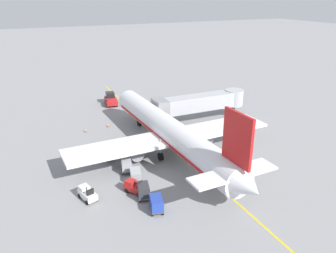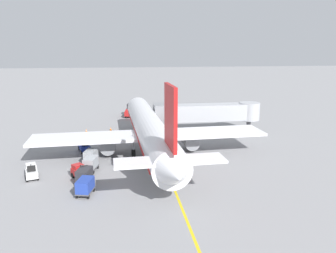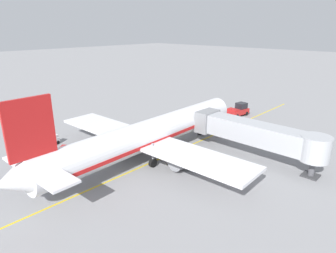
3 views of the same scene
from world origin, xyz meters
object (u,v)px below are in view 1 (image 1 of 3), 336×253
at_px(baggage_tug_spare, 135,187).
at_px(safety_cone_nose_left, 86,130).
at_px(baggage_cart_third_in_train, 143,190).
at_px(ground_crew_wing_walker, 128,149).
at_px(pushback_tractor, 111,99).
at_px(ground_crew_loader, 123,142).
at_px(baggage_tug_lead, 107,153).
at_px(baggage_cart_tail_end, 156,203).
at_px(baggage_cart_front, 127,165).
at_px(safety_cone_nose_right, 108,125).
at_px(baggage_cart_second_in_train, 136,175).
at_px(parked_airliner, 170,132).
at_px(jet_bridge, 200,102).
at_px(baggage_tug_trailing, 87,194).

xyz_separation_m(baggage_tug_spare, safety_cone_nose_left, (-1.26, 20.52, -0.42)).
relative_size(baggage_cart_third_in_train, ground_crew_wing_walker, 1.76).
bearing_deg(pushback_tractor, ground_crew_loader, -101.01).
height_order(baggage_tug_lead, baggage_cart_tail_end, baggage_tug_lead).
relative_size(baggage_cart_front, safety_cone_nose_right, 5.05).
bearing_deg(baggage_cart_second_in_train, baggage_cart_front, 93.91).
xyz_separation_m(parked_airliner, baggage_cart_third_in_train, (-7.62, -9.28, -2.24)).
xyz_separation_m(jet_bridge, pushback_tractor, (-11.75, 15.88, -2.36)).
distance_m(baggage_tug_lead, baggage_cart_front, 5.01).
height_order(parked_airliner, ground_crew_loader, parked_airliner).
bearing_deg(pushback_tractor, safety_cone_nose_right, -108.46).
bearing_deg(baggage_tug_spare, baggage_cart_third_in_train, -69.54).
xyz_separation_m(baggage_tug_spare, ground_crew_loader, (2.58, 12.15, 0.24)).
relative_size(baggage_cart_third_in_train, ground_crew_loader, 1.76).
bearing_deg(baggage_cart_second_in_train, baggage_tug_trailing, -168.87).
distance_m(baggage_cart_front, safety_cone_nose_left, 15.64).
bearing_deg(baggage_tug_trailing, baggage_cart_second_in_train, 11.13).
bearing_deg(safety_cone_nose_right, ground_crew_loader, -90.87).
distance_m(parked_airliner, ground_crew_wing_walker, 6.34).
bearing_deg(pushback_tractor, jet_bridge, -53.50).
bearing_deg(safety_cone_nose_right, parked_airliner, -67.87).
distance_m(baggage_cart_tail_end, ground_crew_loader, 16.53).
relative_size(pushback_tractor, baggage_tug_trailing, 1.70).
bearing_deg(parked_airliner, baggage_tug_spare, -135.90).
height_order(jet_bridge, baggage_cart_second_in_train, jet_bridge).
distance_m(baggage_tug_spare, ground_crew_wing_walker, 9.87).
bearing_deg(pushback_tractor, baggage_cart_second_in_train, -100.55).
distance_m(baggage_tug_trailing, baggage_cart_front, 7.22).
xyz_separation_m(baggage_tug_lead, ground_crew_wing_walker, (3.03, -0.30, 0.24)).
xyz_separation_m(baggage_cart_front, safety_cone_nose_right, (2.03, 16.21, -0.66)).
height_order(parked_airliner, baggage_tug_trailing, parked_airliner).
xyz_separation_m(jet_bridge, ground_crew_loader, (-15.79, -4.88, -2.51)).
xyz_separation_m(parked_airliner, safety_cone_nose_left, (-9.40, 12.63, -2.90)).
relative_size(baggage_tug_trailing, baggage_tug_spare, 1.00).
height_order(baggage_tug_lead, safety_cone_nose_right, baggage_tug_lead).
bearing_deg(ground_crew_loader, baggage_cart_third_in_train, -98.66).
height_order(ground_crew_wing_walker, safety_cone_nose_right, ground_crew_wing_walker).
height_order(parked_airliner, pushback_tractor, parked_airliner).
bearing_deg(baggage_tug_spare, jet_bridge, 42.83).
relative_size(baggage_cart_front, baggage_cart_tail_end, 1.00).
xyz_separation_m(jet_bridge, baggage_cart_second_in_train, (-17.48, -14.88, -2.51)).
xyz_separation_m(baggage_cart_front, ground_crew_loader, (1.89, 7.13, 0.00)).
bearing_deg(jet_bridge, parked_airliner, -138.22).
bearing_deg(baggage_cart_tail_end, parked_airliner, 59.14).
xyz_separation_m(baggage_cart_front, safety_cone_nose_left, (-1.95, 15.50, -0.66)).
relative_size(ground_crew_wing_walker, safety_cone_nose_left, 2.86).
relative_size(safety_cone_nose_left, safety_cone_nose_right, 1.00).
xyz_separation_m(baggage_tug_lead, baggage_tug_spare, (0.58, -9.86, 0.00)).
distance_m(parked_airliner, jet_bridge, 13.72).
bearing_deg(ground_crew_wing_walker, baggage_tug_lead, 174.38).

